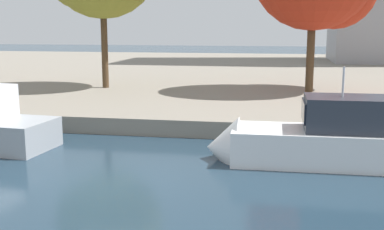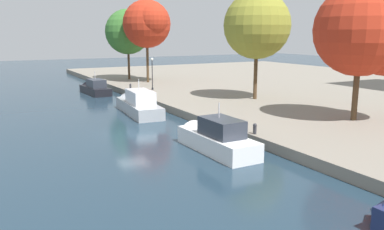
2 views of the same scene
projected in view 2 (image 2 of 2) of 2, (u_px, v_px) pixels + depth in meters
name	position (u px, v px, depth m)	size (l,w,h in m)	color
ground_plane	(133.00, 134.00, 34.06)	(220.00, 220.00, 0.00)	#1E3342
motor_yacht_0	(94.00, 90.00, 57.47)	(8.13, 2.82, 4.12)	black
motor_yacht_1	(137.00, 106.00, 43.33)	(10.57, 3.58, 4.64)	#9EA3A8
motor_yacht_2	(213.00, 140.00, 29.43)	(8.52, 2.62, 4.36)	white
mooring_bollard_0	(130.00, 86.00, 55.48)	(0.29, 0.29, 0.85)	#2D2D33
mooring_bollard_1	(255.00, 128.00, 30.82)	(0.30, 0.30, 0.84)	#2D2D33
lamp_post	(152.00, 72.00, 55.05)	(0.35, 0.35, 4.38)	black
tree_0	(255.00, 25.00, 46.23)	(7.85, 7.70, 12.39)	#4C3823
tree_1	(365.00, 34.00, 34.28)	(8.27, 8.30, 11.89)	#4C3823
tree_2	(147.00, 23.00, 62.26)	(7.92, 7.46, 12.86)	#4C3823
tree_3	(130.00, 31.00, 67.22)	(7.52, 7.52, 11.72)	#4C3823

